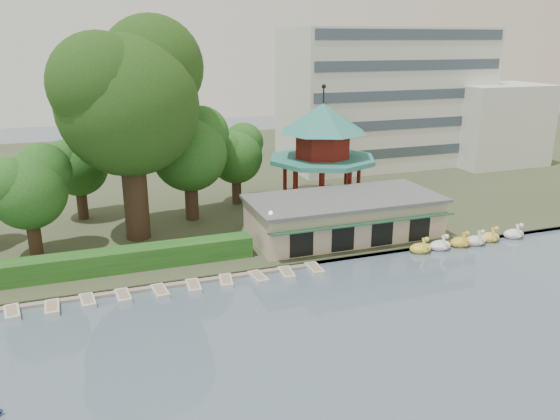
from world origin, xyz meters
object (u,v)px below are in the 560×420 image
pavilion (322,145)px  boathouse (344,216)px  dock (114,291)px  big_tree (129,94)px

pavilion → boathouse: bearing=-101.3°
dock → pavilion: (24.00, 14.80, 7.36)m
big_tree → pavilion: bearing=10.3°
dock → pavilion: 29.14m
boathouse → pavilion: pavilion is taller
dock → pavilion: size_ratio=2.52×
big_tree → dock: bearing=-106.1°
pavilion → dock: bearing=-148.3°
boathouse → big_tree: big_tree is taller
boathouse → dock: bearing=-167.8°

